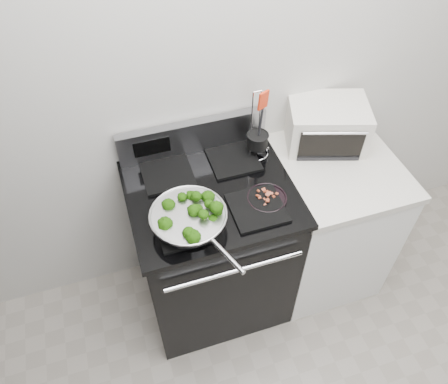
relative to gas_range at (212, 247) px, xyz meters
name	(u,v)px	position (x,y,z in m)	size (l,w,h in m)	color
back_wall	(249,68)	(0.30, 0.34, 0.86)	(4.00, 0.02, 2.70)	beige
gas_range	(212,247)	(0.00, 0.00, 0.00)	(0.79, 0.69, 1.13)	black
counter	(324,221)	(0.68, 0.00, -0.03)	(0.62, 0.68, 0.92)	white
skillet	(189,219)	(-0.15, -0.18, 0.52)	(0.34, 0.52, 0.07)	silver
broccoli_pile	(188,215)	(-0.15, -0.17, 0.53)	(0.27, 0.27, 0.09)	black
bacon_plate	(267,197)	(0.23, -0.13, 0.48)	(0.19, 0.19, 0.04)	black
utensil_holder	(257,144)	(0.30, 0.17, 0.53)	(0.12, 0.12, 0.38)	silver
toaster_oven	(326,124)	(0.69, 0.19, 0.55)	(0.47, 0.41, 0.23)	beige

